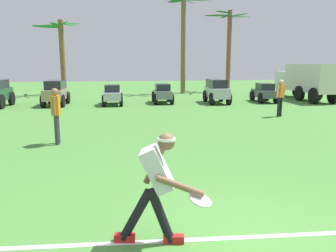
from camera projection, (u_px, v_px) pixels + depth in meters
field_line_paint at (233, 238)px, 4.22m from camera, size 26.91×2.19×0.01m
frisbee_thrower at (156, 182)px, 3.97m from camera, size 1.07×0.61×1.41m
frisbee_in_flight at (200, 200)px, 3.78m from camera, size 0.38×0.38×0.11m
teammate_near_sideline at (56, 111)px, 9.01m from camera, size 0.20×0.49×1.56m
teammate_midfield at (280, 95)px, 13.77m from camera, size 0.46×0.35×1.56m
parked_car_slot_c at (56, 92)px, 17.59m from camera, size 1.22×2.43×1.34m
parked_car_slot_d at (113, 94)px, 17.86m from camera, size 1.12×2.22×1.10m
parked_car_slot_e at (162, 93)px, 18.70m from camera, size 1.18×2.24×1.10m
parked_car_slot_f at (217, 90)px, 18.66m from camera, size 1.30×2.46×1.34m
parked_car_slot_g at (264, 92)px, 19.17m from camera, size 1.31×2.28×1.10m
box_truck at (305, 80)px, 20.35m from camera, size 1.74×5.97×2.20m
palm_tree_left_of_centre at (62, 50)px, 23.26m from camera, size 3.22×3.58×5.25m
palm_tree_right_of_centre at (184, 38)px, 24.11m from camera, size 3.42×2.65×7.11m
palm_tree_far_right at (229, 43)px, 26.02m from camera, size 3.58×3.80×6.34m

